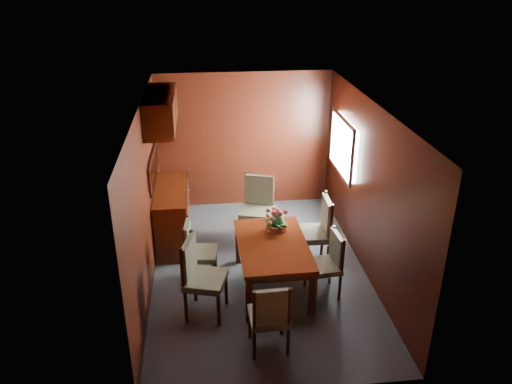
{
  "coord_description": "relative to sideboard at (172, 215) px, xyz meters",
  "views": [
    {
      "loc": [
        -0.72,
        -6.02,
        4.02
      ],
      "look_at": [
        0.0,
        0.42,
        1.05
      ],
      "focal_mm": 35.0,
      "sensor_mm": 36.0,
      "label": 1
    }
  ],
  "objects": [
    {
      "name": "dining_table",
      "position": [
        1.38,
        -1.41,
        0.13
      ],
      "size": [
        0.93,
        1.47,
        0.68
      ],
      "rotation": [
        0.0,
        0.0,
        0.02
      ],
      "color": "black",
      "rests_on": "ground"
    },
    {
      "name": "chair_head",
      "position": [
        1.17,
        -2.64,
        0.06
      ],
      "size": [
        0.45,
        0.43,
        0.92
      ],
      "rotation": [
        0.0,
        0.0,
        0.03
      ],
      "color": "black",
      "rests_on": "ground"
    },
    {
      "name": "chair_foot",
      "position": [
        1.34,
        -0.04,
        0.13
      ],
      "size": [
        0.62,
        0.6,
        1.05
      ],
      "rotation": [
        0.0,
        0.0,
        2.84
      ],
      "color": "black",
      "rests_on": "ground"
    },
    {
      "name": "sideboard",
      "position": [
        0.0,
        0.0,
        0.0
      ],
      "size": [
        0.48,
        1.4,
        0.9
      ],
      "primitive_type": "cube",
      "color": "black",
      "rests_on": "ground"
    },
    {
      "name": "flower_centerpiece",
      "position": [
        1.48,
        -1.05,
        0.38
      ],
      "size": [
        0.31,
        0.31,
        0.31
      ],
      "color": "#B05336",
      "rests_on": "dining_table"
    },
    {
      "name": "ground",
      "position": [
        1.25,
        -1.0,
        -0.45
      ],
      "size": [
        4.5,
        4.5,
        0.0
      ],
      "primitive_type": "plane",
      "color": "#343F46",
      "rests_on": "ground"
    },
    {
      "name": "chair_right_far",
      "position": [
        2.1,
        -0.9,
        0.14
      ],
      "size": [
        0.5,
        0.52,
        1.06
      ],
      "rotation": [
        0.0,
        0.0,
        1.53
      ],
      "color": "black",
      "rests_on": "ground"
    },
    {
      "name": "chair_right_near",
      "position": [
        2.09,
        -1.62,
        0.05
      ],
      "size": [
        0.45,
        0.46,
        0.9
      ],
      "rotation": [
        0.0,
        0.0,
        1.67
      ],
      "color": "black",
      "rests_on": "ground"
    },
    {
      "name": "room_shell",
      "position": [
        1.15,
        -0.67,
        1.18
      ],
      "size": [
        3.06,
        4.52,
        2.41
      ],
      "color": "black",
      "rests_on": "ground"
    },
    {
      "name": "chair_left_far",
      "position": [
        0.36,
        -1.14,
        0.05
      ],
      "size": [
        0.45,
        0.47,
        0.91
      ],
      "rotation": [
        0.0,
        0.0,
        -1.68
      ],
      "color": "black",
      "rests_on": "ground"
    },
    {
      "name": "chair_left_near",
      "position": [
        0.41,
        -1.85,
        0.13
      ],
      "size": [
        0.59,
        0.6,
        1.05
      ],
      "rotation": [
        0.0,
        0.0,
        -1.84
      ],
      "color": "black",
      "rests_on": "ground"
    }
  ]
}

